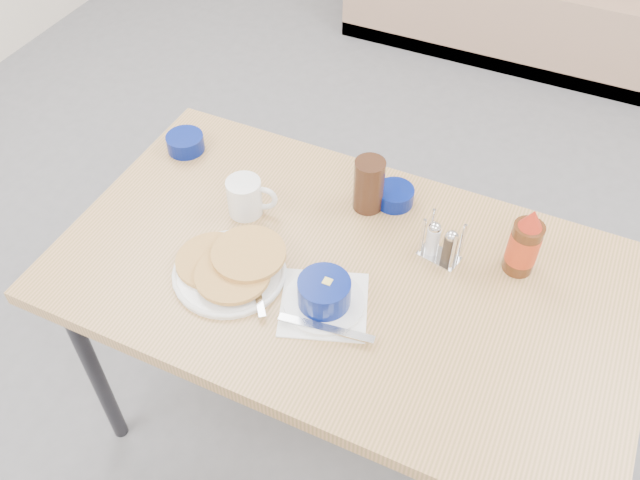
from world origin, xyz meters
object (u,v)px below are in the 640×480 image
at_px(pancake_plate, 231,267).
at_px(syrup_bottle, 524,244).
at_px(dining_table, 344,287).
at_px(amber_tumbler, 369,185).
at_px(creamer_bowl, 185,143).
at_px(grits_setting, 324,296).
at_px(butter_bowl, 395,196).
at_px(coffee_mug, 246,197).
at_px(condiment_caddy, 441,245).

bearing_deg(pancake_plate, syrup_bottle, 26.30).
xyz_separation_m(dining_table, amber_tumbler, (-0.04, 0.23, 0.14)).
bearing_deg(creamer_bowl, amber_tumbler, 0.39).
bearing_deg(grits_setting, creamer_bowl, 149.89).
bearing_deg(creamer_bowl, butter_bowl, 4.26).
xyz_separation_m(dining_table, creamer_bowl, (-0.60, 0.23, 0.09)).
height_order(dining_table, amber_tumbler, amber_tumbler).
distance_m(dining_table, amber_tumbler, 0.27).
relative_size(coffee_mug, grits_setting, 0.47).
relative_size(dining_table, butter_bowl, 13.80).
distance_m(creamer_bowl, syrup_bottle, 0.97).
distance_m(dining_table, pancake_plate, 0.29).
xyz_separation_m(dining_table, pancake_plate, (-0.25, -0.12, 0.08)).
bearing_deg(butter_bowl, syrup_bottle, -14.25).
bearing_deg(syrup_bottle, dining_table, -153.55).
bearing_deg(dining_table, butter_bowl, 85.30).
height_order(coffee_mug, condiment_caddy, condiment_caddy).
bearing_deg(syrup_bottle, coffee_mug, -171.31).
height_order(coffee_mug, creamer_bowl, coffee_mug).
bearing_deg(condiment_caddy, grits_setting, -114.97).
bearing_deg(amber_tumbler, butter_bowl, 35.79).
height_order(dining_table, grits_setting, grits_setting).
bearing_deg(creamer_bowl, pancake_plate, -44.91).
height_order(coffee_mug, butter_bowl, coffee_mug).
distance_m(grits_setting, condiment_caddy, 0.32).
bearing_deg(dining_table, condiment_caddy, 36.36).
distance_m(dining_table, condiment_caddy, 0.26).
bearing_deg(butter_bowl, creamer_bowl, -175.74).
xyz_separation_m(pancake_plate, syrup_bottle, (0.62, 0.31, 0.06)).
bearing_deg(condiment_caddy, amber_tumbler, 169.98).
xyz_separation_m(dining_table, butter_bowl, (0.02, 0.28, 0.08)).
xyz_separation_m(coffee_mug, condiment_caddy, (0.50, 0.06, -0.01)).
bearing_deg(amber_tumbler, coffee_mug, -151.25).
relative_size(butter_bowl, condiment_caddy, 0.84).
xyz_separation_m(creamer_bowl, syrup_bottle, (0.97, -0.04, 0.06)).
height_order(pancake_plate, amber_tumbler, amber_tumbler).
relative_size(amber_tumbler, condiment_caddy, 1.24).
bearing_deg(amber_tumbler, syrup_bottle, -6.52).
xyz_separation_m(coffee_mug, amber_tumbler, (0.28, 0.15, 0.02)).
bearing_deg(syrup_bottle, pancake_plate, -153.70).
distance_m(amber_tumbler, condiment_caddy, 0.25).
bearing_deg(creamer_bowl, condiment_caddy, -6.40).
bearing_deg(pancake_plate, coffee_mug, 108.36).
bearing_deg(pancake_plate, creamer_bowl, 135.09).
bearing_deg(dining_table, pancake_plate, -153.92).
bearing_deg(dining_table, amber_tumbler, 98.82).
relative_size(coffee_mug, creamer_bowl, 1.23).
distance_m(pancake_plate, creamer_bowl, 0.49).
xyz_separation_m(grits_setting, syrup_bottle, (0.38, 0.30, 0.05)).
bearing_deg(pancake_plate, dining_table, 26.08).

